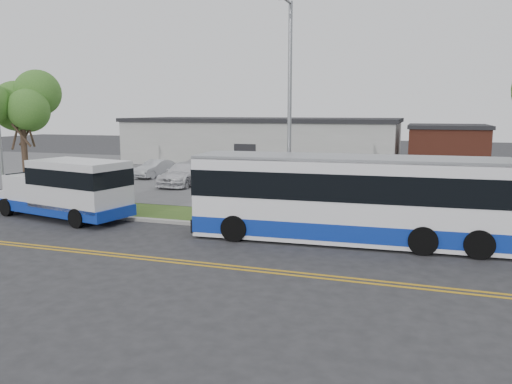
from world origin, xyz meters
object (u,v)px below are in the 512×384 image
(streetlight_near, at_px, (289,106))
(parked_car_a, at_px, (155,169))
(transit_bus, at_px, (347,198))
(tree_west, at_px, (21,109))
(shuttle_bus, at_px, (69,188))
(pedestrian, at_px, (29,183))
(parked_car_b, at_px, (185,174))

(streetlight_near, relative_size, parked_car_a, 2.44)
(transit_bus, xyz_separation_m, parked_car_a, (-16.28, 13.72, -0.93))
(streetlight_near, distance_m, transit_bus, 5.06)
(tree_west, relative_size, shuttle_bus, 0.91)
(pedestrian, height_order, parked_car_a, pedestrian)
(transit_bus, distance_m, pedestrian, 18.86)
(parked_car_b, bearing_deg, streetlight_near, -42.30)
(pedestrian, xyz_separation_m, parked_car_a, (2.26, 10.32, -0.24))
(streetlight_near, height_order, transit_bus, streetlight_near)
(tree_west, height_order, streetlight_near, streetlight_near)
(streetlight_near, height_order, parked_car_a, streetlight_near)
(transit_bus, bearing_deg, tree_west, 168.76)
(transit_bus, bearing_deg, parked_car_b, 135.79)
(parked_car_b, bearing_deg, tree_west, -123.27)
(tree_west, xyz_separation_m, shuttle_bus, (5.05, -2.74, -3.63))
(transit_bus, bearing_deg, streetlight_near, 140.81)
(parked_car_a, bearing_deg, parked_car_b, -27.99)
(streetlight_near, bearing_deg, parked_car_a, 139.07)
(tree_west, height_order, parked_car_b, tree_west)
(streetlight_near, bearing_deg, parked_car_b, 137.37)
(tree_west, bearing_deg, parked_car_b, 56.40)
(streetlight_near, bearing_deg, pedestrian, 175.35)
(transit_bus, bearing_deg, parked_car_a, 136.89)
(shuttle_bus, relative_size, parked_car_a, 1.94)
(streetlight_near, bearing_deg, shuttle_bus, -167.14)
(shuttle_bus, bearing_deg, parked_car_b, 99.49)
(pedestrian, bearing_deg, parked_car_b, -124.93)
(tree_west, distance_m, transit_bus, 18.42)
(tree_west, xyz_separation_m, parked_car_b, (5.50, 8.27, -4.27))
(streetlight_near, distance_m, pedestrian, 16.25)
(shuttle_bus, height_order, transit_bus, transit_bus)
(parked_car_a, bearing_deg, tree_west, -89.94)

